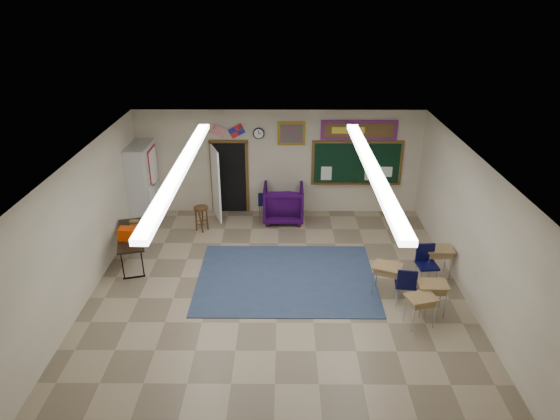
{
  "coord_description": "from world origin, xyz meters",
  "views": [
    {
      "loc": [
        0.13,
        -8.85,
        6.1
      ],
      "look_at": [
        0.06,
        1.5,
        1.39
      ],
      "focal_mm": 32.0,
      "sensor_mm": 36.0,
      "label": 1
    }
  ],
  "objects_px": {
    "student_desk_front_left": "(387,278)",
    "wooden_stool": "(202,218)",
    "student_desk_front_right": "(438,260)",
    "wingback_armchair": "(283,203)",
    "folding_table": "(132,247)"
  },
  "relations": [
    {
      "from": "student_desk_front_left",
      "to": "folding_table",
      "type": "relative_size",
      "value": 0.38
    },
    {
      "from": "wingback_armchair",
      "to": "wooden_stool",
      "type": "relative_size",
      "value": 1.65
    },
    {
      "from": "student_desk_front_right",
      "to": "wingback_armchair",
      "type": "bearing_deg",
      "value": 138.31
    },
    {
      "from": "wingback_armchair",
      "to": "student_desk_front_left",
      "type": "xyz_separation_m",
      "value": [
        2.2,
        -3.7,
        -0.12
      ]
    },
    {
      "from": "wingback_armchair",
      "to": "wooden_stool",
      "type": "bearing_deg",
      "value": 17.31
    },
    {
      "from": "folding_table",
      "to": "wooden_stool",
      "type": "distance_m",
      "value": 2.19
    },
    {
      "from": "wingback_armchair",
      "to": "student_desk_front_left",
      "type": "relative_size",
      "value": 1.57
    },
    {
      "from": "wooden_stool",
      "to": "student_desk_front_right",
      "type": "bearing_deg",
      "value": -21.87
    },
    {
      "from": "student_desk_front_right",
      "to": "folding_table",
      "type": "relative_size",
      "value": 0.39
    },
    {
      "from": "folding_table",
      "to": "wooden_stool",
      "type": "height_order",
      "value": "folding_table"
    },
    {
      "from": "student_desk_front_left",
      "to": "wooden_stool",
      "type": "relative_size",
      "value": 1.05
    },
    {
      "from": "student_desk_front_left",
      "to": "student_desk_front_right",
      "type": "height_order",
      "value": "student_desk_front_right"
    },
    {
      "from": "wingback_armchair",
      "to": "student_desk_front_right",
      "type": "distance_m",
      "value": 4.57
    },
    {
      "from": "student_desk_front_left",
      "to": "wooden_stool",
      "type": "bearing_deg",
      "value": 168.08
    },
    {
      "from": "student_desk_front_left",
      "to": "folding_table",
      "type": "bearing_deg",
      "value": -170.45
    }
  ]
}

